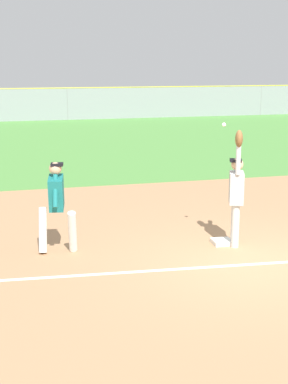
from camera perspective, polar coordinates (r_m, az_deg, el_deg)
name	(u,v)px	position (r m, az deg, el deg)	size (l,w,h in m)	color
ground_plane	(253,262)	(10.46, 10.77, -6.90)	(77.40, 77.40, 0.00)	tan
outfield_grass	(95,141)	(25.86, -4.95, 5.14)	(50.83, 18.86, 0.01)	#549342
chalk_foul_line	(16,279)	(9.73, -12.64, -8.50)	(12.00, 0.10, 0.01)	white
first_base	(222,242)	(11.37, 7.79, -4.94)	(0.38, 0.38, 0.08)	white
fielder	(236,190)	(11.01, 9.20, 0.25)	(0.42, 0.87, 2.28)	silver
runner	(57,201)	(10.62, -8.72, -0.90)	(0.75, 0.84, 1.72)	white
baseball	(224,125)	(10.94, 7.99, 6.67)	(0.07, 0.07, 0.07)	white
outfield_fence	(67,104)	(35.04, -7.65, 8.71)	(50.91, 0.08, 1.94)	#93999E
parked_car_blue	(53,105)	(38.28, -9.10, 8.58)	(4.45, 2.21, 1.25)	#23389E
parked_car_white	(157,103)	(39.08, 1.35, 8.82)	(4.59, 2.52, 1.25)	white
parked_car_green	(243,101)	(41.68, 9.80, 8.90)	(4.59, 2.50, 1.25)	#1E6B33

